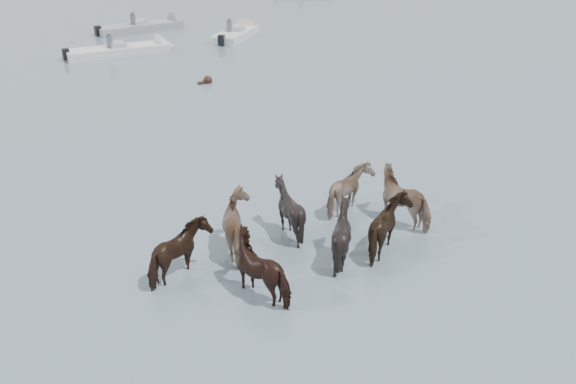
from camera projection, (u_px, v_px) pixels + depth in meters
ground at (290, 244)px, 14.90m from camera, size 400.00×400.00×0.00m
pony_herd at (313, 225)px, 14.54m from camera, size 8.07×3.85×1.54m
swimming_pony at (207, 81)px, 28.38m from camera, size 0.72×0.44×0.44m
motorboat_b at (132, 50)px, 33.95m from camera, size 6.28×2.19×1.92m
motorboat_c at (151, 26)px, 40.52m from camera, size 6.42×1.91×1.92m
motorboat_d at (239, 33)px, 38.52m from camera, size 5.01×4.56×1.92m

